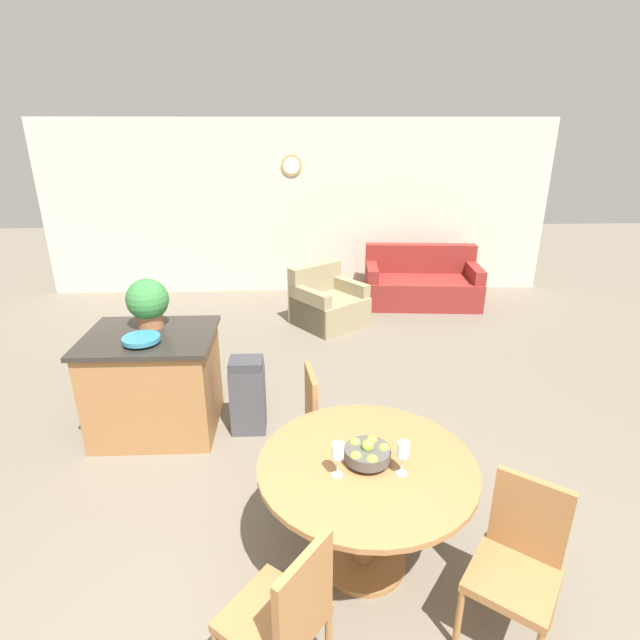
{
  "coord_description": "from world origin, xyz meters",
  "views": [
    {
      "loc": [
        -0.0,
        -1.63,
        2.6
      ],
      "look_at": [
        0.18,
        2.51,
        0.97
      ],
      "focal_mm": 28.0,
      "sensor_mm": 36.0,
      "label": 1
    }
  ],
  "objects_px": {
    "armchair": "(328,305)",
    "teal_bowl": "(142,339)",
    "dining_chair_near_left": "(285,614)",
    "wine_glass_left": "(338,452)",
    "kitchen_island": "(155,383)",
    "potted_plant": "(148,302)",
    "dining_chair_far_side": "(327,421)",
    "dining_chair_near_right": "(520,557)",
    "wine_glass_right": "(404,451)",
    "trash_bin": "(248,395)",
    "dining_table": "(367,487)",
    "couch": "(421,285)",
    "fruit_bowl": "(368,453)"
  },
  "relations": [
    {
      "from": "dining_chair_near_right",
      "to": "wine_glass_left",
      "type": "relative_size",
      "value": 4.42
    },
    {
      "from": "dining_table",
      "to": "kitchen_island",
      "type": "bearing_deg",
      "value": 136.48
    },
    {
      "from": "fruit_bowl",
      "to": "teal_bowl",
      "type": "xyz_separation_m",
      "value": [
        -1.67,
        1.4,
        0.13
      ]
    },
    {
      "from": "dining_chair_near_left",
      "to": "wine_glass_left",
      "type": "distance_m",
      "value": 0.81
    },
    {
      "from": "dining_table",
      "to": "armchair",
      "type": "distance_m",
      "value": 4.1
    },
    {
      "from": "potted_plant",
      "to": "couch",
      "type": "bearing_deg",
      "value": 44.33
    },
    {
      "from": "dining_chair_near_right",
      "to": "teal_bowl",
      "type": "distance_m",
      "value": 3.08
    },
    {
      "from": "dining_chair_far_side",
      "to": "fruit_bowl",
      "type": "height_order",
      "value": "dining_chair_far_side"
    },
    {
      "from": "armchair",
      "to": "dining_chair_near_right",
      "type": "bearing_deg",
      "value": -118.36
    },
    {
      "from": "dining_chair_far_side",
      "to": "armchair",
      "type": "relative_size",
      "value": 0.81
    },
    {
      "from": "teal_bowl",
      "to": "armchair",
      "type": "relative_size",
      "value": 0.27
    },
    {
      "from": "wine_glass_left",
      "to": "trash_bin",
      "type": "bearing_deg",
      "value": 112.34
    },
    {
      "from": "dining_chair_far_side",
      "to": "dining_chair_near_right",
      "type": "bearing_deg",
      "value": 27.5
    },
    {
      "from": "dining_chair_far_side",
      "to": "trash_bin",
      "type": "bearing_deg",
      "value": -143.02
    },
    {
      "from": "teal_bowl",
      "to": "potted_plant",
      "type": "distance_m",
      "value": 0.42
    },
    {
      "from": "dining_table",
      "to": "teal_bowl",
      "type": "relative_size",
      "value": 4.23
    },
    {
      "from": "dining_chair_near_right",
      "to": "fruit_bowl",
      "type": "bearing_deg",
      "value": 4.96
    },
    {
      "from": "armchair",
      "to": "wine_glass_right",
      "type": "bearing_deg",
      "value": -125.14
    },
    {
      "from": "dining_table",
      "to": "fruit_bowl",
      "type": "xyz_separation_m",
      "value": [
        0.0,
        0.0,
        0.24
      ]
    },
    {
      "from": "dining_chair_near_left",
      "to": "dining_chair_far_side",
      "type": "bearing_deg",
      "value": 27.5
    },
    {
      "from": "wine_glass_right",
      "to": "armchair",
      "type": "xyz_separation_m",
      "value": [
        -0.17,
        4.19,
        -0.65
      ]
    },
    {
      "from": "wine_glass_left",
      "to": "potted_plant",
      "type": "distance_m",
      "value": 2.42
    },
    {
      "from": "dining_table",
      "to": "couch",
      "type": "bearing_deg",
      "value": 72.95
    },
    {
      "from": "wine_glass_left",
      "to": "kitchen_island",
      "type": "relative_size",
      "value": 0.19
    },
    {
      "from": "wine_glass_left",
      "to": "armchair",
      "type": "xyz_separation_m",
      "value": [
        0.19,
        4.19,
        -0.65
      ]
    },
    {
      "from": "potted_plant",
      "to": "trash_bin",
      "type": "height_order",
      "value": "potted_plant"
    },
    {
      "from": "fruit_bowl",
      "to": "teal_bowl",
      "type": "distance_m",
      "value": 2.18
    },
    {
      "from": "dining_chair_near_right",
      "to": "teal_bowl",
      "type": "relative_size",
      "value": 3.04
    },
    {
      "from": "dining_chair_near_right",
      "to": "couch",
      "type": "xyz_separation_m",
      "value": [
        0.76,
        5.36,
        -0.21
      ]
    },
    {
      "from": "couch",
      "to": "trash_bin",
      "type": "bearing_deg",
      "value": -120.35
    },
    {
      "from": "fruit_bowl",
      "to": "trash_bin",
      "type": "distance_m",
      "value": 1.81
    },
    {
      "from": "kitchen_island",
      "to": "couch",
      "type": "bearing_deg",
      "value": 46.17
    },
    {
      "from": "dining_table",
      "to": "dining_chair_near_right",
      "type": "relative_size",
      "value": 1.39
    },
    {
      "from": "dining_chair_near_left",
      "to": "armchair",
      "type": "relative_size",
      "value": 0.81
    },
    {
      "from": "wine_glass_right",
      "to": "dining_table",
      "type": "bearing_deg",
      "value": 148.87
    },
    {
      "from": "teal_bowl",
      "to": "armchair",
      "type": "distance_m",
      "value": 3.24
    },
    {
      "from": "kitchen_island",
      "to": "trash_bin",
      "type": "bearing_deg",
      "value": -4.22
    },
    {
      "from": "dining_chair_near_left",
      "to": "armchair",
      "type": "height_order",
      "value": "dining_chair_near_left"
    },
    {
      "from": "dining_chair_near_left",
      "to": "potted_plant",
      "type": "height_order",
      "value": "potted_plant"
    },
    {
      "from": "trash_bin",
      "to": "wine_glass_right",
      "type": "bearing_deg",
      "value": -57.75
    },
    {
      "from": "armchair",
      "to": "teal_bowl",
      "type": "bearing_deg",
      "value": -159.49
    },
    {
      "from": "kitchen_island",
      "to": "teal_bowl",
      "type": "height_order",
      "value": "teal_bowl"
    },
    {
      "from": "dining_chair_near_left",
      "to": "wine_glass_right",
      "type": "bearing_deg",
      "value": -8.39
    },
    {
      "from": "armchair",
      "to": "couch",
      "type": "bearing_deg",
      "value": -9.23
    },
    {
      "from": "dining_chair_near_right",
      "to": "dining_chair_far_side",
      "type": "relative_size",
      "value": 1.0
    },
    {
      "from": "dining_chair_far_side",
      "to": "teal_bowl",
      "type": "xyz_separation_m",
      "value": [
        -1.48,
        0.54,
        0.46
      ]
    },
    {
      "from": "dining_chair_near_right",
      "to": "wine_glass_right",
      "type": "bearing_deg",
      "value": 4.6
    },
    {
      "from": "kitchen_island",
      "to": "armchair",
      "type": "distance_m",
      "value": 3.01
    },
    {
      "from": "couch",
      "to": "dining_chair_near_right",
      "type": "bearing_deg",
      "value": -93.45
    },
    {
      "from": "dining_chair_near_left",
      "to": "kitchen_island",
      "type": "distance_m",
      "value": 2.62
    }
  ]
}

